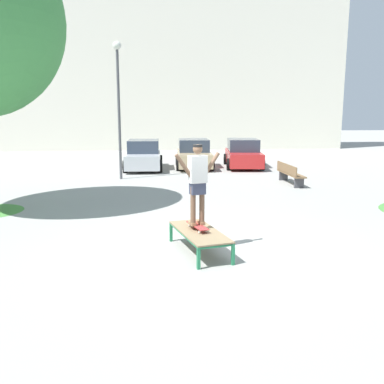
% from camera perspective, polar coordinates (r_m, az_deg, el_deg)
% --- Properties ---
extents(ground_plane, '(120.00, 120.00, 0.00)m').
position_cam_1_polar(ground_plane, '(9.33, 1.56, -7.18)').
color(ground_plane, '#999993').
extents(building_facade, '(30.96, 4.00, 14.57)m').
position_cam_1_polar(building_facade, '(35.13, -5.92, 17.87)').
color(building_facade, silver).
rests_on(building_facade, ground).
extents(skate_box, '(1.17, 2.02, 0.46)m').
position_cam_1_polar(skate_box, '(8.72, 1.01, -5.61)').
color(skate_box, '#237A4C').
rests_on(skate_box, ground).
extents(skateboard, '(0.42, 0.82, 0.09)m').
position_cam_1_polar(skateboard, '(8.80, 0.75, -4.63)').
color(skateboard, '#B23333').
rests_on(skateboard, skate_box).
extents(skater, '(0.98, 0.38, 1.69)m').
position_cam_1_polar(skater, '(8.59, 0.76, 1.78)').
color(skater, brown).
rests_on(skater, skateboard).
extents(car_silver, '(2.03, 4.25, 1.50)m').
position_cam_1_polar(car_silver, '(21.92, -6.60, 4.94)').
color(car_silver, '#B7BABF').
rests_on(car_silver, ground).
extents(car_tan, '(2.09, 4.28, 1.50)m').
position_cam_1_polar(car_tan, '(22.46, 0.24, 5.14)').
color(car_tan, tan).
rests_on(car_tan, ground).
extents(car_red, '(2.29, 4.37, 1.50)m').
position_cam_1_polar(car_red, '(22.77, 6.98, 5.14)').
color(car_red, red).
rests_on(car_red, ground).
extents(park_bench, '(0.45, 2.40, 0.83)m').
position_cam_1_polar(park_bench, '(17.60, 13.18, 2.52)').
color(park_bench, brown).
rests_on(park_bench, ground).
extents(light_post, '(0.36, 0.36, 5.83)m').
position_cam_1_polar(light_post, '(18.60, -10.02, 13.50)').
color(light_post, '#4C4C51').
rests_on(light_post, ground).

